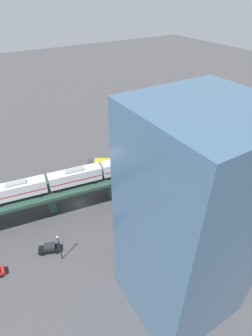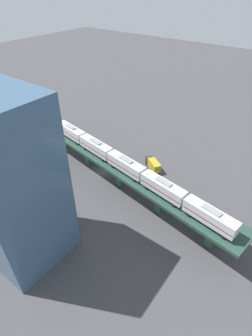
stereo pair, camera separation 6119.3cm
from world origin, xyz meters
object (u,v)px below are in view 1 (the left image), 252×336
office_tower (189,225)px  delivery_truck (100,164)px  street_car_black (50,248)px  subway_train (126,165)px  street_lamp (59,246)px

office_tower → delivery_truck: bearing=-8.5°
delivery_truck → office_tower: office_tower is taller
street_car_black → delivery_truck: 31.26m
street_car_black → subway_train: bearing=-73.5°
subway_train → office_tower: bearing=166.9°
subway_train → street_lamp: size_ratio=8.94×
subway_train → street_car_black: size_ratio=13.06×
street_car_black → office_tower: bearing=-141.7°
street_car_black → delivery_truck: delivery_truck is taller
street_lamp → office_tower: bearing=-139.9°
office_tower → street_lamp: bearing=40.1°
street_car_black → office_tower: 31.57m
street_lamp → office_tower: (-17.77, -14.98, 13.89)m
street_car_black → street_lamp: bearing=-154.2°
street_lamp → office_tower: 27.07m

